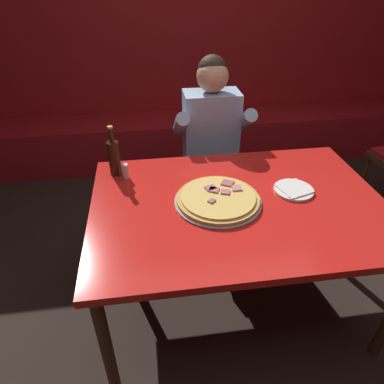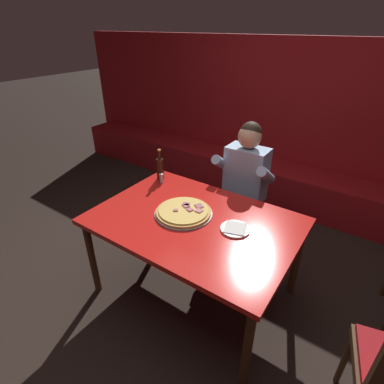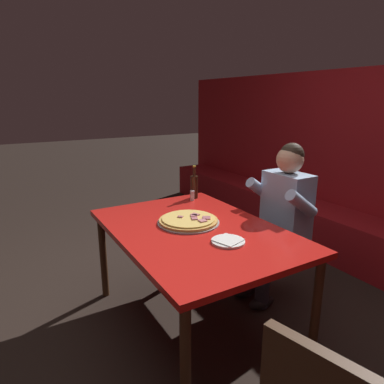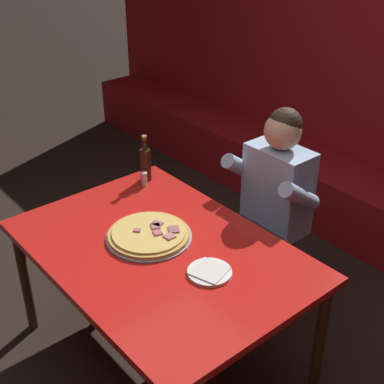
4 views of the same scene
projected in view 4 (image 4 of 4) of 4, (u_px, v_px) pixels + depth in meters
name	position (u px, v px, depth m)	size (l,w,h in m)	color
ground_plane	(164.00, 355.00, 3.03)	(24.00, 24.00, 0.00)	black
booth_bench	(363.00, 210.00, 3.95)	(6.46, 0.48, 0.46)	maroon
main_dining_table	(160.00, 259.00, 2.69)	(1.50, 1.04, 0.74)	#422816
pizza	(149.00, 235.00, 2.73)	(0.44, 0.44, 0.05)	#9E9EA3
plate_white_paper	(209.00, 272.00, 2.48)	(0.21, 0.21, 0.02)	white
beer_bottle	(145.00, 163.00, 3.23)	(0.07, 0.07, 0.29)	black
shaker_oregano	(145.00, 174.00, 3.26)	(0.04, 0.04, 0.09)	silver
shaker_black_pepper	(144.00, 180.00, 3.20)	(0.04, 0.04, 0.09)	silver
diner_seated_blue_shirt	(267.00, 205.00, 3.10)	(0.53, 0.53, 1.27)	black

